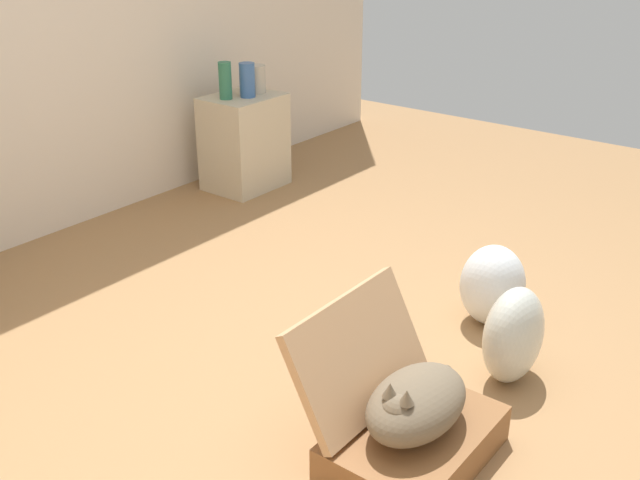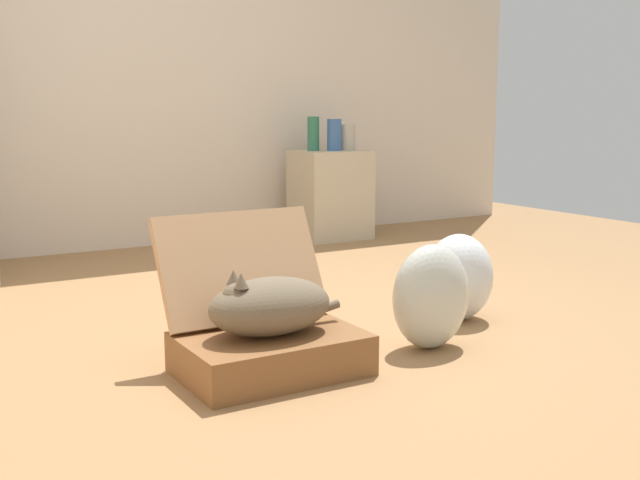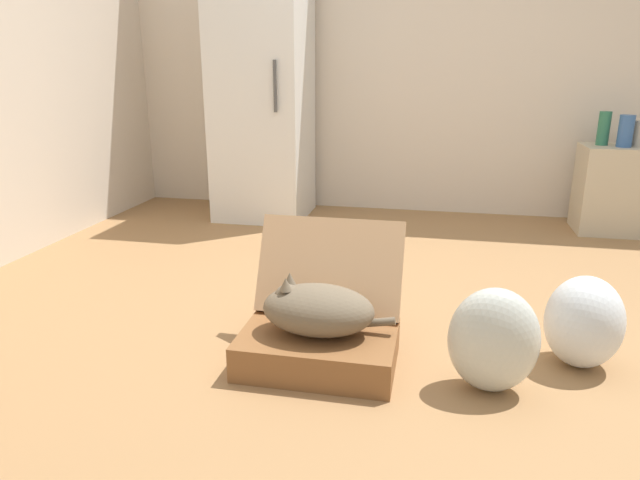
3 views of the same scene
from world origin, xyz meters
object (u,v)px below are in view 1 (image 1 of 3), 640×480
Objects in this scene: plastic_bag_white at (513,335)px; vase_short at (256,79)px; side_table at (244,142)px; plastic_bag_clear at (492,285)px; cat at (416,403)px; vase_tall at (225,81)px; vase_round at (247,80)px; suitcase_base at (414,444)px.

plastic_bag_white is 2.28× the size of vase_short.
plastic_bag_clear is at bearing -106.88° from side_table.
cat is 1.30× the size of plastic_bag_white.
plastic_bag_clear is at bearing -109.95° from vase_short.
side_table is 0.44m from vase_tall.
plastic_bag_white is 2.60m from vase_tall.
cat is at bearing -126.23° from vase_round.
suitcase_base is at bearing -3.14° from cat.
vase_tall is (1.53, 2.34, 0.66)m from suitcase_base.
plastic_bag_white is at bearing -113.36° from vase_round.
suitcase_base is 2.88m from vase_round.
vase_tall is at bearing 168.25° from side_table.
plastic_bag_clear is 1.61× the size of vase_tall.
vase_tall reaches higher than plastic_bag_white.
vase_short reaches higher than suitcase_base.
plastic_bag_clear is at bearing 36.00° from plastic_bag_white.
cat is 2.95× the size of vase_short.
vase_short reaches higher than plastic_bag_clear.
suitcase_base is 2.64× the size of vase_tall.
side_table is at bearing 67.06° from plastic_bag_white.
side_table is 2.85× the size of vase_round.
plastic_bag_clear is 2.12× the size of vase_short.
plastic_bag_white is at bearing -144.00° from plastic_bag_clear.
suitcase_base is 2.86m from side_table.
vase_short is at bearing 70.05° from plastic_bag_clear.
vase_tall reaches higher than suitcase_base.
side_table is (1.66, 2.32, 0.07)m from cat.
plastic_bag_white is 1.86× the size of vase_round.
plastic_bag_clear is at bearing -107.24° from vase_round.
side_table is at bearing -11.75° from vase_tall.
suitcase_base is 2.83× the size of vase_round.
vase_short is at bearing 52.40° from suitcase_base.
plastic_bag_white is at bearing -112.94° from side_table.
vase_short is (0.12, -0.01, 0.40)m from side_table.
cat is 2.85m from side_table.
plastic_bag_white is (0.66, -0.05, -0.04)m from cat.
vase_round reaches higher than side_table.
suitcase_base is at bearing 175.86° from plastic_bag_white.
suitcase_base is 0.17m from cat.
plastic_bag_white reaches higher than cat.
cat reaches higher than suitcase_base.
plastic_bag_white reaches higher than plastic_bag_clear.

